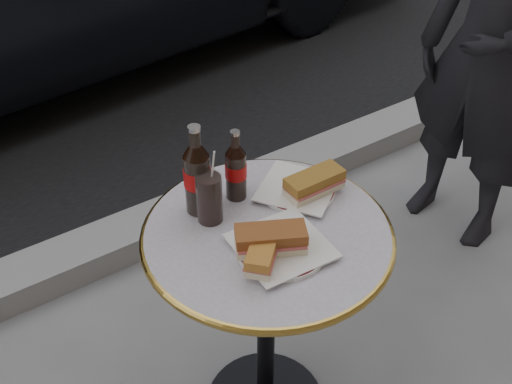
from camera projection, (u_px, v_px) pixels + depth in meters
curb at (137, 234)px, 2.57m from camera, size 40.00×0.20×0.12m
bistro_table at (266, 329)px, 1.78m from camera, size 0.62×0.62×0.73m
plate_left at (281, 248)px, 1.50m from camera, size 0.26×0.26×0.01m
plate_right at (298, 190)px, 1.68m from camera, size 0.26×0.26×0.01m
sandwich_left_a at (263, 253)px, 1.45m from camera, size 0.14×0.14×0.05m
sandwich_left_b at (271, 240)px, 1.47m from camera, size 0.18×0.14×0.06m
sandwich_right at (314, 184)px, 1.64m from camera, size 0.16×0.07×0.05m
cola_bottle_left at (197, 170)px, 1.55m from camera, size 0.09×0.09×0.25m
cola_bottle_right at (236, 165)px, 1.60m from camera, size 0.07×0.07×0.20m
cola_glass at (209, 198)px, 1.55m from camera, size 0.08×0.08×0.13m
pedestrian at (492, 54)px, 2.24m from camera, size 0.46×0.61×1.52m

